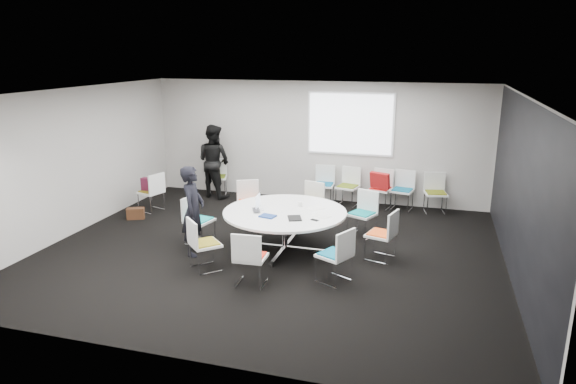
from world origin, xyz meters
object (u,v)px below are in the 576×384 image
(person_main, at_px, (193,211))
(cup, at_px, (300,204))
(chair_ring_e, at_px, (199,229))
(chair_back_b, at_px, (348,194))
(chair_back_a, at_px, (324,192))
(chair_ring_h, at_px, (335,265))
(chair_ring_g, at_px, (251,268))
(chair_person_back, at_px, (217,184))
(chair_ring_f, at_px, (205,254))
(brown_bag, at_px, (136,213))
(conference_table, at_px, (285,221))
(chair_ring_c, at_px, (310,212))
(chair_back_d, at_px, (402,198))
(chair_spare_left, at_px, (152,199))
(chair_ring_b, at_px, (362,223))
(chair_ring_a, at_px, (381,244))
(chair_back_c, at_px, (380,196))
(laptop, at_px, (259,210))
(person_back, at_px, (214,161))
(chair_back_e, at_px, (435,201))
(maroon_bag, at_px, (150,184))
(chair_ring_d, at_px, (249,210))

(person_main, bearing_deg, cup, -69.89)
(chair_ring_e, distance_m, chair_back_b, 3.89)
(chair_back_a, bearing_deg, chair_ring_h, 101.73)
(chair_ring_g, bearing_deg, chair_person_back, 116.27)
(chair_ring_f, bearing_deg, brown_bag, -173.40)
(conference_table, relative_size, cup, 24.29)
(conference_table, distance_m, person_main, 1.62)
(chair_ring_c, distance_m, chair_ring_f, 2.87)
(chair_ring_h, bearing_deg, chair_back_d, 16.52)
(chair_ring_g, bearing_deg, chair_spare_left, 136.57)
(chair_ring_b, bearing_deg, chair_ring_c, 5.43)
(chair_ring_a, height_order, chair_person_back, same)
(chair_person_back, height_order, brown_bag, chair_person_back)
(chair_ring_e, height_order, chair_back_c, same)
(chair_ring_f, bearing_deg, conference_table, 94.89)
(chair_ring_c, bearing_deg, laptop, 86.27)
(brown_bag, bearing_deg, chair_ring_b, 3.42)
(chair_ring_e, relative_size, brown_bag, 2.44)
(chair_back_c, bearing_deg, person_main, 65.25)
(chair_ring_f, xyz_separation_m, person_back, (-1.64, 4.09, 0.61))
(conference_table, relative_size, chair_back_a, 2.48)
(chair_ring_g, height_order, cup, chair_ring_g)
(chair_back_a, bearing_deg, chair_ring_b, 118.16)
(chair_back_e, relative_size, chair_spare_left, 1.00)
(laptop, bearing_deg, person_main, 89.68)
(chair_ring_h, relative_size, chair_back_b, 1.00)
(chair_back_c, distance_m, person_back, 4.06)
(chair_back_a, height_order, maroon_bag, chair_back_a)
(chair_ring_h, height_order, brown_bag, chair_ring_h)
(chair_back_b, height_order, person_back, person_back)
(chair_ring_d, height_order, brown_bag, chair_ring_d)
(chair_back_e, bearing_deg, brown_bag, 8.02)
(chair_ring_c, height_order, chair_back_a, same)
(chair_ring_e, relative_size, chair_person_back, 1.00)
(chair_ring_h, xyz_separation_m, chair_back_b, (-0.50, 4.12, 0.00))
(chair_ring_d, bearing_deg, chair_back_b, -160.66)
(chair_ring_g, distance_m, chair_spare_left, 4.48)
(conference_table, height_order, chair_back_d, chair_back_d)
(chair_back_c, distance_m, chair_person_back, 4.01)
(chair_ring_h, distance_m, brown_bag, 5.04)
(chair_ring_c, xyz_separation_m, chair_ring_g, (-0.20, -2.97, 0.00))
(person_main, bearing_deg, chair_person_back, 8.26)
(chair_ring_g, bearing_deg, cup, 78.49)
(chair_spare_left, distance_m, maroon_bag, 0.34)
(chair_ring_f, relative_size, laptop, 2.95)
(chair_ring_c, distance_m, chair_ring_g, 2.98)
(chair_ring_g, distance_m, chair_back_b, 4.63)
(chair_ring_b, bearing_deg, chair_back_c, -70.66)
(chair_ring_b, bearing_deg, chair_back_d, -84.19)
(conference_table, xyz_separation_m, chair_ring_d, (-1.13, 1.22, -0.26))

